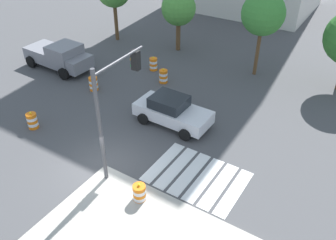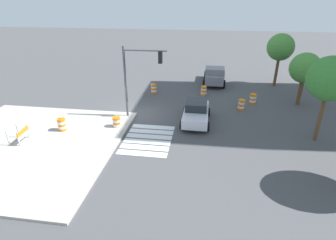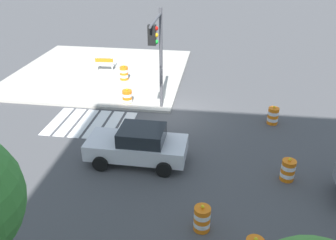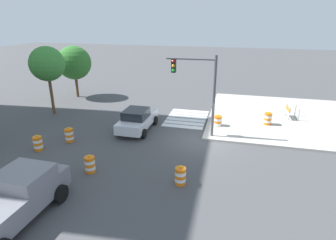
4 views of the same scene
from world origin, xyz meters
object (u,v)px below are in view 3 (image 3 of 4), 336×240
at_px(sports_car, 138,145).
at_px(construction_barricade, 105,62).
at_px(traffic_barrel_median_near, 288,170).
at_px(traffic_barrel_median_far, 127,97).
at_px(traffic_barrel_on_sidewalk, 124,73).
at_px(traffic_barrel_near_corner, 202,219).
at_px(traffic_light_pole, 158,47).
at_px(traffic_barrel_far_curb, 273,116).

bearing_deg(sports_car, construction_barricade, -65.76).
xyz_separation_m(sports_car, traffic_barrel_median_near, (-6.26, 0.44, -0.36)).
height_order(traffic_barrel_median_far, traffic_barrel_on_sidewalk, traffic_barrel_on_sidewalk).
bearing_deg(traffic_barrel_median_far, sports_car, 108.93).
distance_m(traffic_barrel_near_corner, construction_barricade, 16.97).
height_order(sports_car, traffic_light_pole, traffic_light_pole).
bearing_deg(construction_barricade, sports_car, 114.24).
xyz_separation_m(sports_car, traffic_barrel_median_far, (1.96, -5.72, -0.36)).
bearing_deg(traffic_barrel_far_curb, traffic_barrel_near_corner, 68.86).
bearing_deg(traffic_barrel_median_far, construction_barricade, -60.64).
relative_size(traffic_barrel_far_curb, traffic_barrel_on_sidewalk, 1.00).
bearing_deg(traffic_barrel_near_corner, traffic_barrel_on_sidewalk, -64.91).
bearing_deg(traffic_light_pole, traffic_barrel_far_curb, -178.32).
bearing_deg(traffic_barrel_on_sidewalk, construction_barricade, -43.43).
bearing_deg(traffic_barrel_near_corner, traffic_light_pole, -70.40).
xyz_separation_m(sports_car, traffic_light_pole, (-0.14, -4.34, 3.10)).
bearing_deg(traffic_barrel_on_sidewalk, traffic_barrel_far_curb, 152.50).
xyz_separation_m(traffic_barrel_median_near, traffic_barrel_median_far, (8.22, -6.16, 0.00)).
bearing_deg(traffic_barrel_median_near, traffic_light_pole, -38.03).
xyz_separation_m(sports_car, traffic_barrel_on_sidewalk, (3.12, -9.38, -0.21)).
xyz_separation_m(traffic_barrel_median_far, construction_barricade, (3.08, -5.48, 0.27)).
height_order(traffic_barrel_median_far, construction_barricade, construction_barricade).
distance_m(traffic_barrel_median_near, traffic_barrel_on_sidewalk, 13.58).
height_order(traffic_barrel_median_far, traffic_barrel_far_curb, same).
height_order(sports_car, traffic_barrel_median_far, sports_car).
height_order(traffic_barrel_median_near, construction_barricade, construction_barricade).
xyz_separation_m(traffic_barrel_near_corner, construction_barricade, (8.06, -14.93, 0.27)).
distance_m(sports_car, construction_barricade, 12.28).
xyz_separation_m(traffic_barrel_median_near, traffic_light_pole, (6.11, -4.78, 3.46)).
height_order(traffic_barrel_far_curb, traffic_light_pole, traffic_light_pole).
bearing_deg(traffic_barrel_median_near, traffic_barrel_median_far, -36.85).
relative_size(traffic_barrel_median_near, construction_barricade, 0.79).
xyz_separation_m(traffic_barrel_median_far, traffic_barrel_far_curb, (-8.17, 1.20, 0.00)).
xyz_separation_m(traffic_barrel_median_far, traffic_barrel_on_sidewalk, (1.16, -3.66, 0.15)).
relative_size(sports_car, traffic_barrel_on_sidewalk, 4.23).
distance_m(traffic_barrel_far_curb, traffic_barrel_on_sidewalk, 10.52).
relative_size(traffic_barrel_near_corner, traffic_barrel_far_curb, 1.00).
distance_m(traffic_barrel_median_far, traffic_light_pole, 4.28).
distance_m(sports_car, traffic_barrel_median_near, 6.28).
bearing_deg(traffic_barrel_far_curb, traffic_barrel_median_far, -8.36).
bearing_deg(sports_car, traffic_barrel_median_near, 176.00).
bearing_deg(traffic_light_pole, traffic_barrel_median_far, -33.20).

